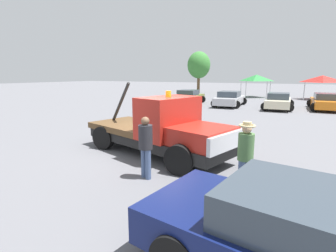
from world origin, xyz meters
TOP-DOWN VIEW (x-y plane):
  - ground_plane at (0.00, 0.00)m, footprint 160.00×160.00m
  - tow_truck at (0.34, -0.09)m, footprint 6.11×3.43m
  - foreground_car at (5.00, -4.29)m, footprint 5.30×2.71m
  - person_near_truck at (3.48, -1.74)m, footprint 0.38×0.38m
  - person_at_hood at (0.92, -2.10)m, footprint 0.38×0.38m
  - parked_car_olive at (-5.49, 15.65)m, footprint 2.60×4.44m
  - parked_car_silver at (-1.42, 15.43)m, footprint 2.62×4.79m
  - parked_car_cream at (2.64, 15.27)m, footprint 2.54×4.76m
  - parked_car_orange at (6.03, 16.49)m, footprint 2.65×4.87m
  - canopy_tent_green at (-1.03, 26.33)m, footprint 3.08×3.08m
  - canopy_tent_red at (6.05, 26.25)m, footprint 3.44×3.44m
  - tree_center at (-10.49, 31.04)m, footprint 3.51×3.51m

SIDE VIEW (x-z plane):
  - ground_plane at x=0.00m, z-range 0.00..0.00m
  - parked_car_olive at x=-5.49m, z-range -0.02..1.32m
  - parked_car_cream at x=2.64m, z-range -0.02..1.32m
  - parked_car_orange at x=6.03m, z-range -0.02..1.32m
  - parked_car_silver at x=-1.42m, z-range -0.02..1.32m
  - foreground_car at x=5.00m, z-range -0.02..1.32m
  - tow_truck at x=0.34m, z-range -0.36..2.16m
  - person_at_hood at x=0.92m, z-range 0.13..1.84m
  - person_near_truck at x=3.48m, z-range 0.15..1.88m
  - canopy_tent_red at x=6.05m, z-range 0.96..3.66m
  - canopy_tent_green at x=-1.03m, z-range 0.99..3.77m
  - tree_center at x=-10.49m, z-range 1.07..7.33m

